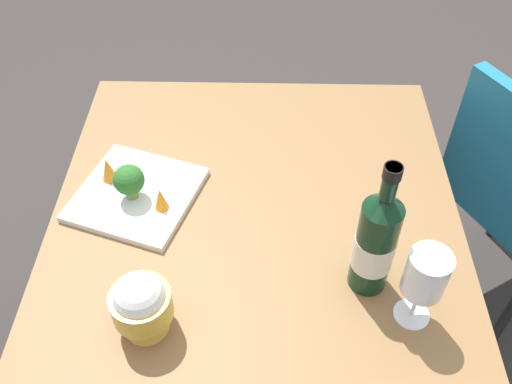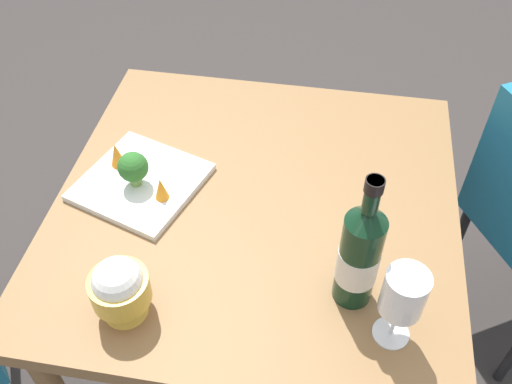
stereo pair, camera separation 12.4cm
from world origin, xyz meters
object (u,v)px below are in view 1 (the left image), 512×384
(rice_bowl, at_px, (141,304))
(carrot_garnish_right, at_px, (161,199))
(wine_bottle, at_px, (376,242))
(serving_plate, at_px, (137,194))
(broccoli_floret, at_px, (129,180))
(carrot_garnish_left, at_px, (108,169))
(wine_glass, at_px, (426,275))

(rice_bowl, xyz_separation_m, carrot_garnish_right, (-0.01, 0.28, -0.03))
(wine_bottle, distance_m, serving_plate, 0.55)
(wine_bottle, relative_size, broccoli_floret, 3.65)
(carrot_garnish_left, bearing_deg, carrot_garnish_right, -33.18)
(wine_bottle, bearing_deg, wine_glass, -44.82)
(serving_plate, distance_m, carrot_garnish_right, 0.09)
(serving_plate, relative_size, carrot_garnish_left, 5.11)
(wine_bottle, relative_size, rice_bowl, 2.21)
(wine_bottle, relative_size, carrot_garnish_right, 5.56)
(broccoli_floret, bearing_deg, carrot_garnish_right, -24.34)
(wine_bottle, relative_size, wine_glass, 1.75)
(broccoli_floret, bearing_deg, wine_glass, -25.97)
(broccoli_floret, height_order, carrot_garnish_left, broccoli_floret)
(serving_plate, distance_m, carrot_garnish_left, 0.09)
(wine_bottle, height_order, wine_glass, wine_bottle)
(wine_glass, bearing_deg, rice_bowl, -176.08)
(rice_bowl, relative_size, carrot_garnish_left, 2.29)
(rice_bowl, bearing_deg, carrot_garnish_right, 91.68)
(wine_glass, relative_size, carrot_garnish_right, 3.18)
(rice_bowl, height_order, carrot_garnish_right, rice_bowl)
(wine_bottle, height_order, serving_plate, wine_bottle)
(rice_bowl, height_order, serving_plate, rice_bowl)
(wine_glass, distance_m, carrot_garnish_left, 0.72)
(carrot_garnish_left, bearing_deg, rice_bowl, -69.29)
(wine_bottle, bearing_deg, serving_plate, 156.23)
(wine_bottle, relative_size, carrot_garnish_left, 5.07)
(serving_plate, height_order, carrot_garnish_right, carrot_garnish_right)
(wine_bottle, height_order, carrot_garnish_right, wine_bottle)
(wine_bottle, distance_m, wine_glass, 0.11)
(wine_glass, xyz_separation_m, broccoli_floret, (-0.57, 0.28, -0.06))
(carrot_garnish_left, bearing_deg, serving_plate, -31.61)
(wine_glass, distance_m, carrot_garnish_right, 0.57)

